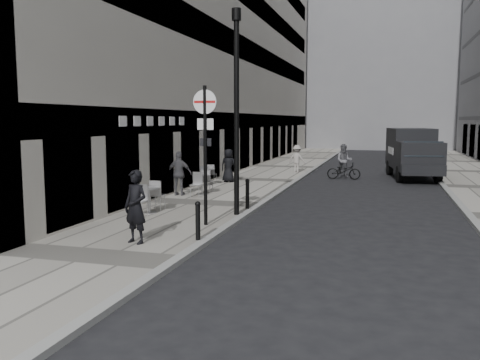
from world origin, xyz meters
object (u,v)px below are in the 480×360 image
object	(u,v)px
cyclist	(344,166)
lamppost	(236,102)
walking_man	(136,207)
sign_post	(205,137)
panel_van	(412,150)

from	to	relation	value
cyclist	lamppost	bearing A→B (deg)	-102.62
walking_man	lamppost	xyz separation A→B (m)	(1.30, 4.33, 2.66)
walking_man	sign_post	size ratio (longest dim) A/B	0.46
lamppost	sign_post	bearing A→B (deg)	-102.59
lamppost	panel_van	world-z (taller)	lamppost
lamppost	panel_van	size ratio (longest dim) A/B	1.08
lamppost	panel_van	xyz separation A→B (m)	(5.92, 13.38, -2.18)
lamppost	cyclist	world-z (taller)	lamppost
panel_van	cyclist	size ratio (longest dim) A/B	3.16
sign_post	walking_man	bearing A→B (deg)	-111.03
walking_man	cyclist	size ratio (longest dim) A/B	0.97
lamppost	cyclist	xyz separation A→B (m)	(2.43, 11.93, -2.96)
walking_man	sign_post	distance (m)	3.15
lamppost	cyclist	bearing A→B (deg)	78.51
walking_man	panel_van	bearing A→B (deg)	84.44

